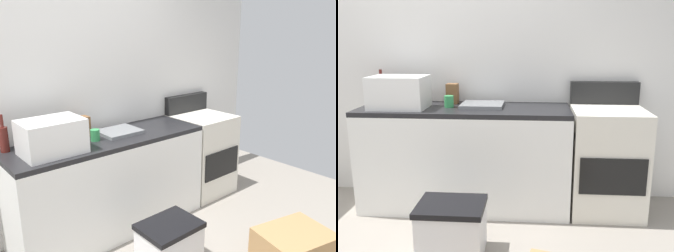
{
  "view_description": "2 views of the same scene",
  "coord_description": "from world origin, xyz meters",
  "views": [
    {
      "loc": [
        -1.23,
        -1.36,
        1.83
      ],
      "look_at": [
        0.77,
        0.93,
        0.98
      ],
      "focal_mm": 36.98,
      "sensor_mm": 36.0,
      "label": 1
    },
    {
      "loc": [
        0.89,
        -1.85,
        1.48
      ],
      "look_at": [
        0.68,
        0.94,
        0.8
      ],
      "focal_mm": 39.18,
      "sensor_mm": 36.0,
      "label": 2
    }
  ],
  "objects": [
    {
      "name": "kitchen_counter",
      "position": [
        0.3,
        1.2,
        0.45
      ],
      "size": [
        1.8,
        0.6,
        0.9
      ],
      "color": "white",
      "rests_on": "ground_plane"
    },
    {
      "name": "wine_bottle",
      "position": [
        -0.51,
        1.41,
        1.01
      ],
      "size": [
        0.07,
        0.07,
        0.3
      ],
      "color": "#591E19",
      "rests_on": "kitchen_counter"
    },
    {
      "name": "storage_bin",
      "position": [
        0.34,
        0.42,
        0.19
      ],
      "size": [
        0.46,
        0.36,
        0.38
      ],
      "color": "silver",
      "rests_on": "ground_plane"
    },
    {
      "name": "stove_oven",
      "position": [
        1.52,
        1.21,
        0.47
      ],
      "size": [
        0.6,
        0.61,
        1.1
      ],
      "color": "silver",
      "rests_on": "ground_plane"
    },
    {
      "name": "coffee_mug",
      "position": [
        0.17,
        1.19,
        0.95
      ],
      "size": [
        0.08,
        0.08,
        0.1
      ],
      "primitive_type": "cylinder",
      "color": "#338C4C",
      "rests_on": "kitchen_counter"
    },
    {
      "name": "microwave",
      "position": [
        -0.24,
        1.13,
        1.04
      ],
      "size": [
        0.46,
        0.34,
        0.27
      ],
      "primitive_type": "cube",
      "color": "white",
      "rests_on": "kitchen_counter"
    },
    {
      "name": "wall_back",
      "position": [
        0.0,
        1.55,
        1.3
      ],
      "size": [
        5.0,
        0.1,
        2.6
      ],
      "primitive_type": "cube",
      "color": "silver",
      "rests_on": "ground_plane"
    },
    {
      "name": "sink_basin",
      "position": [
        0.45,
        1.25,
        0.92
      ],
      "size": [
        0.36,
        0.32,
        0.03
      ],
      "primitive_type": "cube",
      "color": "slate",
      "rests_on": "kitchen_counter"
    },
    {
      "name": "knife_block",
      "position": [
        0.16,
        1.38,
        0.99
      ],
      "size": [
        0.1,
        0.1,
        0.18
      ],
      "primitive_type": "cube",
      "color": "brown",
      "rests_on": "kitchen_counter"
    }
  ]
}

